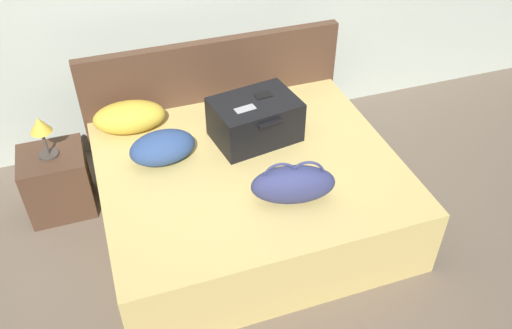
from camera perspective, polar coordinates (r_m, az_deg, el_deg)
ground_plane at (r=3.60m, az=1.45°, el=-10.20°), size 12.00×12.00×0.00m
bed at (r=3.68m, az=-0.63°, el=-3.10°), size 1.94×1.65×0.51m
headboard at (r=4.19m, az=-4.42°, el=6.97°), size 1.98×0.08×0.99m
hard_case_large at (r=3.66m, az=-0.11°, el=4.88°), size 0.62×0.48×0.30m
duffel_bag at (r=3.18m, az=4.01°, el=-2.15°), size 0.54×0.32×0.30m
pillow_near_headboard at (r=3.86m, az=-13.35°, el=4.94°), size 0.53×0.33×0.21m
pillow_center_head at (r=3.53m, az=-9.94°, el=1.79°), size 0.45×0.31×0.21m
nightstand at (r=4.04m, az=-20.40°, el=-1.73°), size 0.44×0.40×0.48m
table_lamp at (r=3.77m, az=-21.98°, el=3.58°), size 0.14×0.14×0.31m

